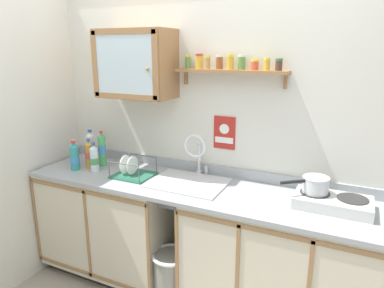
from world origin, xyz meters
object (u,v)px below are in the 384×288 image
Objects in this scene: bottle_juice_amber_5 at (89,155)px; dish_rack at (132,172)px; hot_plate_stove at (332,202)px; bottle_water_clear_1 at (94,159)px; bottle_water_blue_3 at (74,154)px; bottle_detergent_teal_0 at (75,157)px; warning_sign at (224,133)px; saucepan at (315,184)px; wall_cabinet at (136,64)px; bottle_soda_green_4 at (102,150)px; sink at (189,186)px; trash_bin at (172,278)px; bottle_opaque_white_2 at (91,148)px.

dish_rack is at bearing -0.78° from bottle_juice_amber_5.
bottle_water_clear_1 is (-1.81, -0.10, 0.07)m from hot_plate_stove.
bottle_water_clear_1 is 0.35m from dish_rack.
bottle_water_clear_1 is 1.10× the size of bottle_water_blue_3.
warning_sign is (1.16, 0.39, 0.24)m from bottle_detergent_teal_0.
saucepan is at bearing 3.04° from dish_rack.
bottle_water_clear_1 is at bearing 12.27° from bottle_detergent_teal_0.
warning_sign reaches higher than saucepan.
wall_cabinet is at bearing 21.31° from bottle_juice_amber_5.
bottle_water_blue_3 is at bearing -178.91° from hot_plate_stove.
warning_sign is (-0.83, 0.26, 0.31)m from hot_plate_stove.
bottle_soda_green_4 reaches higher than saucepan.
bottle_water_blue_3 is 0.61m from dish_rack.
saucepan is at bearing 1.64° from bottle_water_blue_3.
sink is at bearing -11.72° from wall_cabinet.
bottle_juice_amber_5 is 0.85× the size of dish_rack.
bottle_water_clear_1 is at bearing -12.46° from bottle_water_blue_3.
wall_cabinet reaches higher than bottle_soda_green_4.
hot_plate_stove is at bearing 11.75° from trash_bin.
bottle_soda_green_4 is at bearing 179.28° from saucepan.
saucepan is 0.47× the size of wall_cabinet.
trash_bin is at bearing -8.76° from bottle_water_clear_1.
hot_plate_stove is at bearing -1.95° from bottle_opaque_white_2.
warning_sign is 1.16m from trash_bin.
warning_sign is at bearing 18.76° from bottle_detergent_teal_0.
bottle_juice_amber_5 reaches higher than hot_plate_stove.
saucepan is 0.65× the size of trash_bin.
bottle_opaque_white_2 reaches higher than bottle_water_blue_3.
saucepan is 1.12× the size of bottle_juice_amber_5.
bottle_soda_green_4 is 0.40m from dish_rack.
bottle_soda_green_4 reaches higher than trash_bin.
bottle_opaque_white_2 is 0.50× the size of wall_cabinet.
sink is 0.48m from dish_rack.
bottle_soda_green_4 is 1.06m from warning_sign.
bottle_opaque_white_2 is at bearing 49.20° from bottle_water_blue_3.
bottle_water_clear_1 is at bearing 171.24° from trash_bin.
bottle_soda_green_4 is (0.24, 0.08, 0.05)m from bottle_water_blue_3.
dish_rack is 0.84m from wall_cabinet.
saucepan is 1.12× the size of warning_sign.
bottle_opaque_white_2 reaches higher than trash_bin.
bottle_opaque_white_2 reaches higher than dish_rack.
bottle_juice_amber_5 is at bearing -126.74° from bottle_soda_green_4.
bottle_water_clear_1 is (-1.70, -0.12, -0.03)m from saucepan.
wall_cabinet is at bearing 168.28° from sink.
wall_cabinet reaches higher than bottle_juice_amber_5.
bottle_water_blue_3 is at bearing 167.54° from bottle_water_clear_1.
bottle_soda_green_4 is at bearing -11.16° from bottle_opaque_white_2.
bottle_opaque_white_2 is at bearing 178.44° from saucepan.
bottle_detergent_teal_0 is at bearing -161.24° from warning_sign.
bottle_juice_amber_5 is (-0.07, -0.09, -0.03)m from bottle_soda_green_4.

